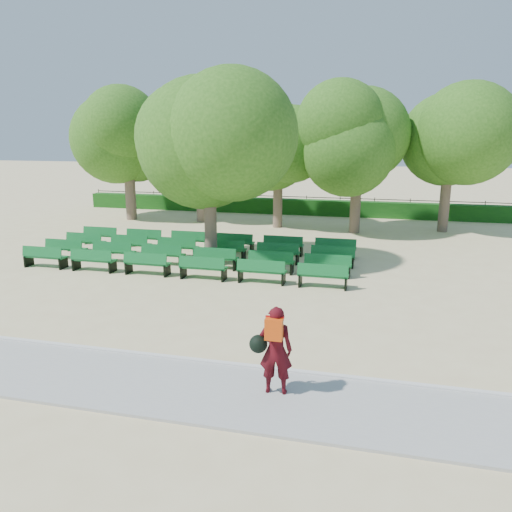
# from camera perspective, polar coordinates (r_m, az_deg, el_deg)

# --- Properties ---
(ground) EXTENTS (120.00, 120.00, 0.00)m
(ground) POSITION_cam_1_polar(r_m,az_deg,el_deg) (17.01, -4.62, -2.48)
(ground) COLOR beige
(paving) EXTENTS (30.00, 2.20, 0.06)m
(paving) POSITION_cam_1_polar(r_m,az_deg,el_deg) (10.73, -17.52, -13.16)
(paving) COLOR #A4A4A0
(paving) RESTS_ON ground
(curb) EXTENTS (30.00, 0.12, 0.10)m
(curb) POSITION_cam_1_polar(r_m,az_deg,el_deg) (11.61, -14.57, -10.69)
(curb) COLOR silver
(curb) RESTS_ON ground
(hedge) EXTENTS (26.00, 0.70, 0.90)m
(hedge) POSITION_cam_1_polar(r_m,az_deg,el_deg) (30.23, 3.79, 5.66)
(hedge) COLOR #174F14
(hedge) RESTS_ON ground
(fence) EXTENTS (26.00, 0.10, 1.02)m
(fence) POSITION_cam_1_polar(r_m,az_deg,el_deg) (30.69, 3.91, 4.93)
(fence) COLOR black
(fence) RESTS_ON ground
(tree_line) EXTENTS (21.80, 6.80, 7.04)m
(tree_line) POSITION_cam_1_polar(r_m,az_deg,el_deg) (26.43, 2.24, 3.49)
(tree_line) COLOR #35691C
(tree_line) RESTS_ON ground
(bench_array) EXTENTS (1.62, 0.61, 1.00)m
(bench_array) POSITION_cam_1_polar(r_m,az_deg,el_deg) (19.08, -6.90, -0.46)
(bench_array) COLOR #11652A
(bench_array) RESTS_ON ground
(tree_among) EXTENTS (5.21, 5.21, 6.98)m
(tree_among) POSITION_cam_1_polar(r_m,az_deg,el_deg) (18.04, -5.43, 13.34)
(tree_among) COLOR brown
(tree_among) RESTS_ON ground
(person) EXTENTS (0.81, 0.50, 1.70)m
(person) POSITION_cam_1_polar(r_m,az_deg,el_deg) (9.32, 2.10, -10.55)
(person) COLOR #40090F
(person) RESTS_ON ground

